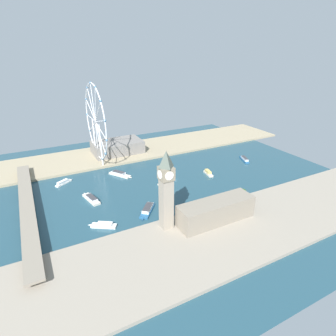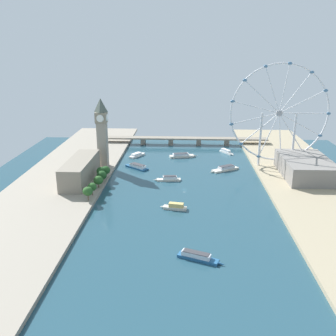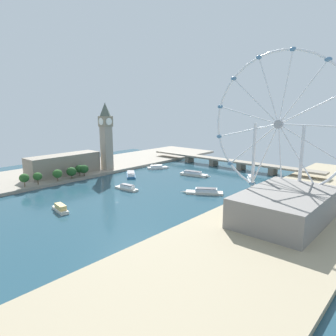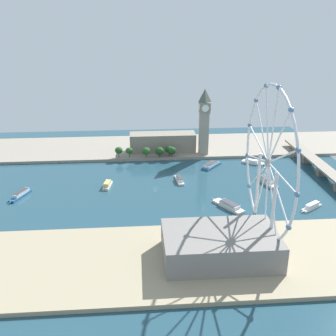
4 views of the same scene
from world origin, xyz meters
The scene contains 17 objects.
ground_plane centered at (0.00, 0.00, 0.00)m, with size 413.36×413.36×0.00m, color #234756.
riverbank_left centered at (-121.68, 0.00, 1.50)m, with size 90.00×520.00×3.00m, color gray.
riverbank_right centered at (121.68, 0.00, 1.50)m, with size 90.00×520.00×3.00m, color tan.
clock_tower centered at (-88.94, 59.69, 41.86)m, with size 12.64×12.64×74.48m.
parliament_block centered at (-102.06, 13.61, 13.59)m, with size 22.00×76.17×21.18m, color gray.
tree_row_embankment centered at (-80.87, -0.09, 10.59)m, with size 13.17×68.58×12.24m.
ferris_wheel centered at (100.24, 71.76, 60.33)m, with size 106.52×3.20×111.07m.
riverside_hall centered at (122.68, 36.72, 12.21)m, with size 46.07×75.14×18.42m, color gray.
river_bridge centered at (0.00, 171.89, 7.47)m, with size 225.36×13.73×9.80m.
tour_boat_0 centered at (-3.24, 108.89, 2.17)m, with size 35.02×13.87×5.25m.
tour_boat_1 centered at (-52.63, 62.72, 2.13)m, with size 29.53×25.84×5.06m.
tour_boat_2 centered at (-15.64, 24.27, 2.05)m, with size 28.40×7.77×5.12m.
tour_boat_3 centered at (52.68, 129.79, 2.07)m, with size 17.05×23.46×4.92m.
tour_boat_4 centered at (8.95, -122.42, 2.19)m, with size 30.36×15.30×5.17m.
tour_boat_5 centered at (44.62, 60.12, 2.07)m, with size 33.83×24.10×5.14m.
tour_boat_6 centered at (-58.35, 110.30, 1.85)m, with size 18.80×25.75×4.53m.
tour_boat_7 centered at (-7.56, -45.35, 2.27)m, with size 23.13×8.83×5.53m.
Camera 4 is at (348.03, -15.44, 155.09)m, focal length 43.06 mm.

